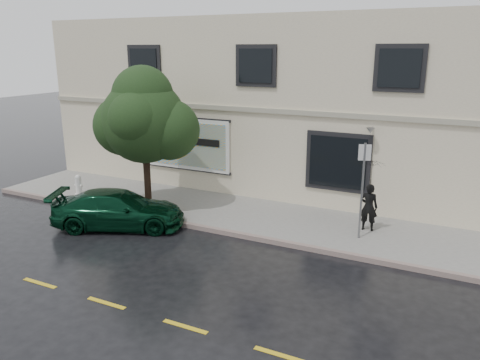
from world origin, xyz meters
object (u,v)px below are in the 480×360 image
at_px(car, 118,209).
at_px(pedestrian, 369,207).
at_px(street_tree, 144,121).
at_px(fire_hydrant, 79,185).

bearing_deg(car, pedestrian, -92.68).
xyz_separation_m(street_tree, fire_hydrant, (-3.41, 0.00, -2.78)).
bearing_deg(street_tree, car, -88.34).
bearing_deg(fire_hydrant, car, -50.60).
distance_m(pedestrian, fire_hydrant, 11.15).
xyz_separation_m(pedestrian, fire_hydrant, (-11.06, -1.35, -0.36)).
height_order(pedestrian, street_tree, street_tree).
xyz_separation_m(car, fire_hydrant, (-3.46, 1.70, -0.06)).
bearing_deg(fire_hydrant, pedestrian, -17.52).
relative_size(car, pedestrian, 2.79).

